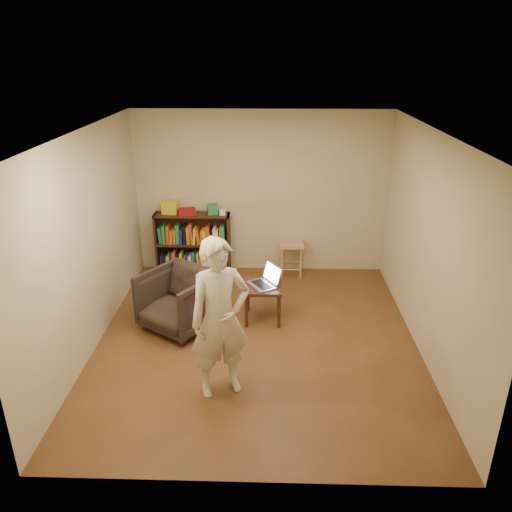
{
  "coord_description": "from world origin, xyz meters",
  "views": [
    {
      "loc": [
        0.15,
        -5.44,
        3.44
      ],
      "look_at": [
        -0.02,
        0.35,
        1.01
      ],
      "focal_mm": 35.0,
      "sensor_mm": 36.0,
      "label": 1
    }
  ],
  "objects_px": {
    "stool": "(291,249)",
    "armchair": "(179,300)",
    "bookshelf": "(193,246)",
    "side_table": "(263,291)",
    "person": "(220,319)",
    "laptop": "(265,281)"
  },
  "relations": [
    {
      "from": "bookshelf",
      "to": "person",
      "type": "xyz_separation_m",
      "value": [
        0.75,
        -3.09,
        0.44
      ]
    },
    {
      "from": "stool",
      "to": "laptop",
      "type": "bearing_deg",
      "value": -105.46
    },
    {
      "from": "person",
      "to": "bookshelf",
      "type": "bearing_deg",
      "value": 79.74
    },
    {
      "from": "laptop",
      "to": "armchair",
      "type": "bearing_deg",
      "value": -109.22
    },
    {
      "from": "bookshelf",
      "to": "side_table",
      "type": "xyz_separation_m",
      "value": [
        1.17,
        -1.55,
        -0.02
      ]
    },
    {
      "from": "stool",
      "to": "side_table",
      "type": "bearing_deg",
      "value": -106.33
    },
    {
      "from": "stool",
      "to": "side_table",
      "type": "relative_size",
      "value": 1.09
    },
    {
      "from": "stool",
      "to": "armchair",
      "type": "xyz_separation_m",
      "value": [
        -1.53,
        -1.71,
        -0.05
      ]
    },
    {
      "from": "bookshelf",
      "to": "side_table",
      "type": "height_order",
      "value": "bookshelf"
    },
    {
      "from": "bookshelf",
      "to": "stool",
      "type": "bearing_deg",
      "value": -2.92
    },
    {
      "from": "bookshelf",
      "to": "armchair",
      "type": "relative_size",
      "value": 1.39
    },
    {
      "from": "stool",
      "to": "armchair",
      "type": "height_order",
      "value": "armchair"
    },
    {
      "from": "bookshelf",
      "to": "side_table",
      "type": "bearing_deg",
      "value": -53.12
    },
    {
      "from": "stool",
      "to": "armchair",
      "type": "distance_m",
      "value": 2.29
    },
    {
      "from": "side_table",
      "to": "person",
      "type": "distance_m",
      "value": 1.65
    },
    {
      "from": "side_table",
      "to": "stool",
      "type": "bearing_deg",
      "value": 73.67
    },
    {
      "from": "bookshelf",
      "to": "stool",
      "type": "xyz_separation_m",
      "value": [
        1.6,
        -0.08,
        0.01
      ]
    },
    {
      "from": "bookshelf",
      "to": "armchair",
      "type": "bearing_deg",
      "value": -87.71
    },
    {
      "from": "bookshelf",
      "to": "laptop",
      "type": "height_order",
      "value": "bookshelf"
    },
    {
      "from": "stool",
      "to": "armchair",
      "type": "relative_size",
      "value": 0.64
    },
    {
      "from": "stool",
      "to": "person",
      "type": "height_order",
      "value": "person"
    },
    {
      "from": "stool",
      "to": "person",
      "type": "xyz_separation_m",
      "value": [
        -0.85,
        -3.01,
        0.43
      ]
    }
  ]
}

